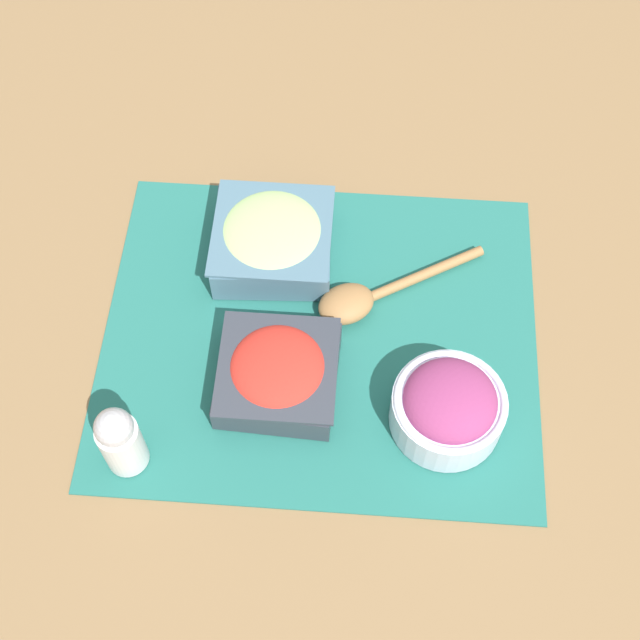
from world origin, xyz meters
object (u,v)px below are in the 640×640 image
Objects in this scene: wooden_spoon at (362,298)px; pepper_shaker at (120,440)px; tomato_bowl at (278,372)px; onion_bowl at (448,406)px; cucumber_bowl at (273,238)px.

pepper_shaker reaches higher than wooden_spoon.
tomato_bowl is at bearing -146.67° from pepper_shaker.
cucumber_bowl is at bearing -45.05° from onion_bowl.
tomato_bowl is (-0.02, 0.17, -0.00)m from cucumber_bowl.
tomato_bowl is at bearing 97.42° from cucumber_bowl.
onion_bowl is at bearing 134.95° from cucumber_bowl.
wooden_spoon is (-0.08, -0.11, -0.01)m from tomato_bowl.
cucumber_bowl is at bearing -82.58° from tomato_bowl.
tomato_bowl is 0.18m from pepper_shaker.
pepper_shaker is at bearing 11.39° from onion_bowl.
onion_bowl is 0.92× the size of tomato_bowl.
cucumber_bowl is 1.18× the size of onion_bowl.
tomato_bowl reaches higher than wooden_spoon.
pepper_shaker reaches higher than tomato_bowl.
cucumber_bowl is 0.12m from wooden_spoon.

